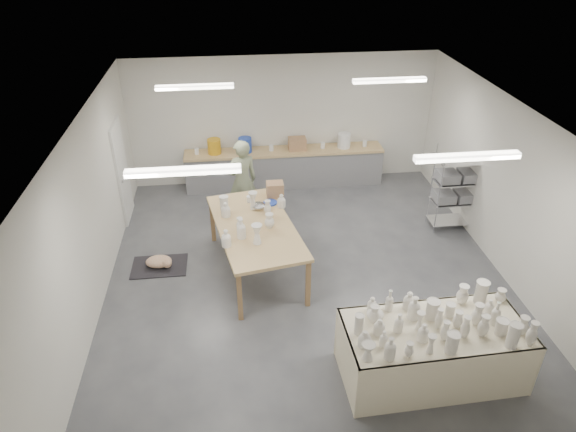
{
  "coord_description": "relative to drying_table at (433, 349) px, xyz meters",
  "views": [
    {
      "loc": [
        -1.19,
        -7.24,
        5.65
      ],
      "look_at": [
        -0.29,
        0.45,
        1.05
      ],
      "focal_mm": 32.0,
      "sensor_mm": 36.0,
      "label": 1
    }
  ],
  "objects": [
    {
      "name": "back_counter",
      "position": [
        -1.39,
        6.06,
        0.01
      ],
      "size": [
        4.6,
        0.6,
        1.24
      ],
      "color": "tan",
      "rests_on": "ground"
    },
    {
      "name": "work_table",
      "position": [
        -2.25,
        2.84,
        0.48
      ],
      "size": [
        1.73,
        2.74,
        1.31
      ],
      "rotation": [
        0.0,
        0.0,
        0.19
      ],
      "color": "tan",
      "rests_on": "ground"
    },
    {
      "name": "room",
      "position": [
        -1.49,
        2.47,
        1.58
      ],
      "size": [
        8.0,
        8.02,
        3.0
      ],
      "color": "#424449",
      "rests_on": "ground"
    },
    {
      "name": "red_stool",
      "position": [
        -2.42,
        4.85,
        -0.16
      ],
      "size": [
        0.4,
        0.4,
        0.35
      ],
      "rotation": [
        0.0,
        0.0,
        -0.07
      ],
      "color": "red",
      "rests_on": "ground"
    },
    {
      "name": "drying_table",
      "position": [
        0.0,
        0.0,
        0.0
      ],
      "size": [
        2.51,
        1.25,
        1.24
      ],
      "rotation": [
        0.0,
        0.0,
        0.03
      ],
      "color": "olive",
      "rests_on": "ground"
    },
    {
      "name": "cat",
      "position": [
        -4.02,
        3.02,
        -0.35
      ],
      "size": [
        0.56,
        0.48,
        0.2
      ],
      "rotation": [
        0.0,
        0.0,
        -0.39
      ],
      "color": "white",
      "rests_on": "rug"
    },
    {
      "name": "rug",
      "position": [
        -4.04,
        3.04,
        -0.46
      ],
      "size": [
        1.0,
        0.7,
        0.02
      ],
      "primitive_type": "cube",
      "color": "black",
      "rests_on": "ground"
    },
    {
      "name": "potter",
      "position": [
        -2.42,
        4.58,
        0.42
      ],
      "size": [
        0.76,
        0.61,
        1.79
      ],
      "primitive_type": "imported",
      "rotation": [
        0.0,
        0.0,
        3.47
      ],
      "color": "gray",
      "rests_on": "ground"
    },
    {
      "name": "wire_shelf",
      "position": [
        1.82,
        3.78,
        0.44
      ],
      "size": [
        0.88,
        0.48,
        1.8
      ],
      "color": "silver",
      "rests_on": "ground"
    }
  ]
}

